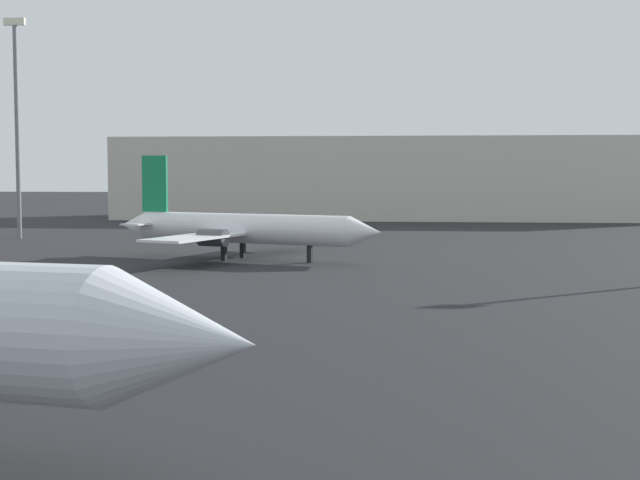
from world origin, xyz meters
name	(u,v)px	position (x,y,z in m)	size (l,w,h in m)	color
airplane_far_left	(240,228)	(-13.54, 67.74, 2.73)	(25.17, 23.12, 9.11)	white
light_mast_left	(17,118)	(-43.20, 89.59, 13.68)	(2.40, 0.50, 24.74)	slate
terminal_building	(393,178)	(-2.20, 137.84, 6.41)	(87.07, 19.98, 12.83)	beige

